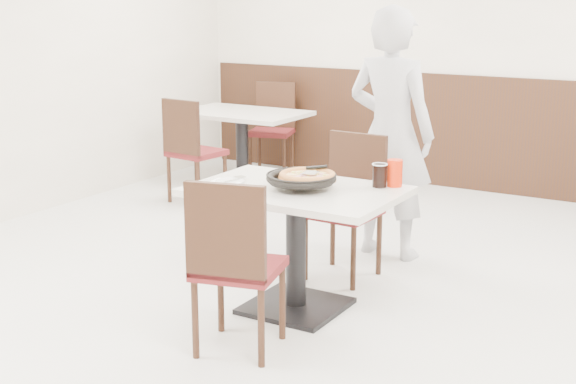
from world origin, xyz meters
The scene contains 19 objects.
floor centered at (0.00, 0.00, 0.00)m, with size 7.00×7.00×0.00m, color #B0AFAB.
wall_back centered at (0.00, 3.50, 1.40)m, with size 6.00×0.04×2.80m, color beige.
wainscot_back centered at (0.00, 3.48, 0.55)m, with size 5.90×0.03×1.10m, color black.
main_table centered at (0.05, -0.01, 0.38)m, with size 1.20×0.80×0.75m, color beige, non-canonical shape.
chair_near centered at (0.08, -0.65, 0.47)m, with size 0.42×0.42×0.95m, color black, non-canonical shape.
chair_far centered at (0.04, 0.63, 0.47)m, with size 0.42×0.42×0.95m, color black, non-canonical shape.
trivet centered at (0.07, 0.02, 0.77)m, with size 0.12×0.12×0.04m, color black.
pizza_pan centered at (0.09, -0.02, 0.79)m, with size 0.37×0.37×0.01m, color black.
pizza centered at (0.12, 0.01, 0.81)m, with size 0.34×0.34×0.02m, color #DE934E.
pizza_server centered at (0.13, 0.02, 0.84)m, with size 0.08×0.10×0.00m, color silver.
napkin centered at (-0.38, -0.11, 0.75)m, with size 0.18×0.18×0.00m, color white.
side_plate centered at (-0.34, -0.12, 0.76)m, with size 0.17×0.17×0.01m, color white.
fork centered at (-0.33, -0.09, 0.77)m, with size 0.02×0.16×0.00m, color silver.
cola_glass centered at (0.46, 0.26, 0.81)m, with size 0.08×0.08×0.13m, color black.
red_cup centered at (0.53, 0.31, 0.83)m, with size 0.09×0.09×0.16m, color red.
diner_person centered at (0.10, 1.23, 0.89)m, with size 0.65×0.43×1.78m, color #BCBBC1.
bg_table_left centered at (-1.96, 2.42, 0.38)m, with size 1.20×0.80×0.75m, color beige, non-canonical shape.
bg_chair_left_near centered at (-2.02, 1.76, 0.47)m, with size 0.42×0.42×0.95m, color black, non-canonical shape.
bg_chair_left_far centered at (-2.02, 3.06, 0.47)m, with size 0.42×0.42×0.95m, color black, non-canonical shape.
Camera 1 is at (2.33, -3.94, 1.85)m, focal length 50.00 mm.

